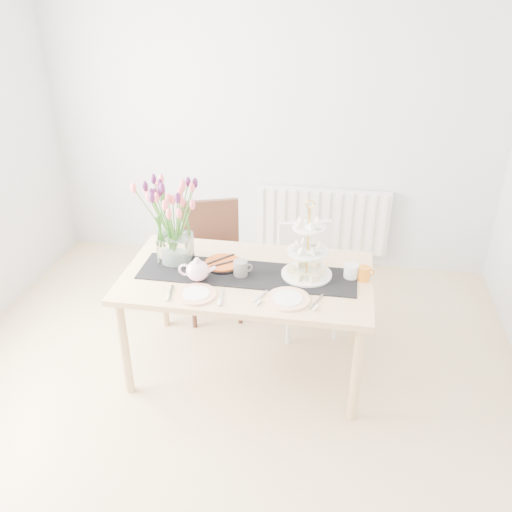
% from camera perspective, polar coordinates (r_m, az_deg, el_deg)
% --- Properties ---
extents(room_shell, '(4.50, 4.50, 4.50)m').
position_cam_1_polar(room_shell, '(2.73, -5.40, 1.86)').
color(room_shell, tan).
rests_on(room_shell, ground).
extents(radiator, '(1.20, 0.08, 0.60)m').
position_cam_1_polar(radiator, '(4.99, 6.96, 3.75)').
color(radiator, white).
rests_on(radiator, room_shell).
extents(dining_table, '(1.60, 0.90, 0.75)m').
position_cam_1_polar(dining_table, '(3.53, -0.92, -3.04)').
color(dining_table, tan).
rests_on(dining_table, ground).
extents(chair_brown, '(0.56, 0.56, 0.90)m').
position_cam_1_polar(chair_brown, '(4.28, -4.60, 0.61)').
color(chair_brown, '#341A13').
rests_on(chair_brown, ground).
extents(chair_white, '(0.51, 0.51, 0.82)m').
position_cam_1_polar(chair_white, '(4.12, 5.35, -1.41)').
color(chair_white, silver).
rests_on(chair_white, ground).
extents(table_runner, '(1.40, 0.35, 0.01)m').
position_cam_1_polar(table_runner, '(3.49, -0.93, -1.91)').
color(table_runner, black).
rests_on(table_runner, dining_table).
extents(tulip_vase, '(0.71, 0.71, 0.61)m').
position_cam_1_polar(tulip_vase, '(3.50, -8.77, 4.99)').
color(tulip_vase, silver).
rests_on(tulip_vase, dining_table).
extents(cake_stand, '(0.32, 0.32, 0.48)m').
position_cam_1_polar(cake_stand, '(3.42, 5.43, -0.14)').
color(cake_stand, gold).
rests_on(cake_stand, dining_table).
extents(teapot, '(0.24, 0.20, 0.15)m').
position_cam_1_polar(teapot, '(3.41, -6.17, -1.54)').
color(teapot, white).
rests_on(teapot, dining_table).
extents(cream_jug, '(0.12, 0.12, 0.09)m').
position_cam_1_polar(cream_jug, '(3.48, 9.98, -1.61)').
color(cream_jug, white).
rests_on(cream_jug, dining_table).
extents(tart_tin, '(0.26, 0.26, 0.03)m').
position_cam_1_polar(tart_tin, '(3.59, -3.51, -0.85)').
color(tart_tin, black).
rests_on(tart_tin, dining_table).
extents(mug_grey, '(0.12, 0.12, 0.11)m').
position_cam_1_polar(mug_grey, '(3.45, -1.64, -1.33)').
color(mug_grey, slate).
rests_on(mug_grey, dining_table).
extents(mug_orange, '(0.10, 0.10, 0.09)m').
position_cam_1_polar(mug_orange, '(3.48, 11.30, -1.82)').
color(mug_orange, orange).
rests_on(mug_orange, dining_table).
extents(plate_left, '(0.28, 0.28, 0.01)m').
position_cam_1_polar(plate_left, '(3.29, -6.32, -4.03)').
color(plate_left, silver).
rests_on(plate_left, dining_table).
extents(plate_right, '(0.35, 0.35, 0.01)m').
position_cam_1_polar(plate_right, '(3.24, 3.38, -4.54)').
color(plate_right, white).
rests_on(plate_right, dining_table).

